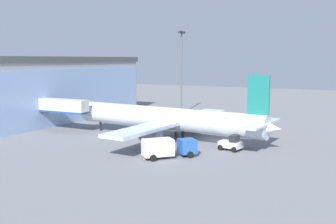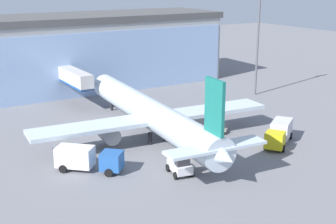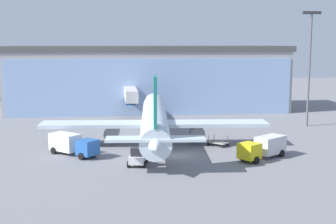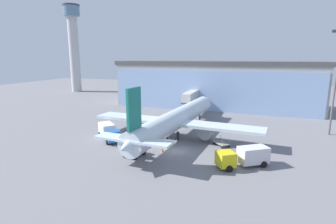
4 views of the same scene
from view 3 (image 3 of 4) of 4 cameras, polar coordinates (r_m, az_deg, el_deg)
name	(u,v)px [view 3 (image 3 of 4)]	position (r m, az deg, el deg)	size (l,w,h in m)	color
ground	(176,156)	(60.62, 0.95, -5.34)	(240.00, 240.00, 0.00)	slate
terminal_building	(148,78)	(99.74, -2.42, 4.16)	(59.00, 17.52, 13.65)	#9F9F9F
jet_bridge	(131,95)	(88.11, -4.58, 2.03)	(2.27, 12.43, 5.90)	beige
apron_light_mast	(310,59)	(83.75, 16.89, 6.17)	(3.20, 0.40, 19.60)	#59595E
airplane	(154,120)	(67.07, -1.67, -1.04)	(32.19, 38.22, 10.90)	silver
catering_truck	(72,144)	(61.93, -11.61, -3.83)	(6.80, 6.63, 2.65)	#2659A5
fuel_truck	(264,147)	(60.19, 11.59, -4.19)	(7.28, 5.92, 2.65)	yellow
baggage_cart	(218,142)	(66.43, 6.10, -3.70)	(3.09, 3.13, 1.50)	#9E998C
pushback_tug	(138,157)	(55.87, -3.73, -5.55)	(2.70, 3.49, 2.30)	silver
safety_cone_nose	(163,156)	(59.43, -0.62, -5.36)	(0.36, 0.36, 0.55)	orange
safety_cone_wingtip	(58,149)	(64.69, -13.26, -4.43)	(0.36, 0.36, 0.55)	orange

